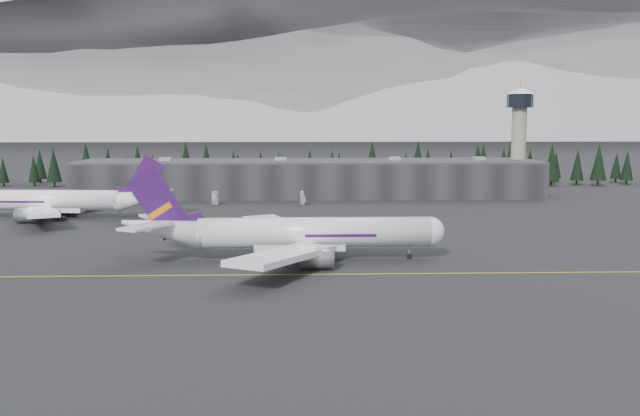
{
  "coord_description": "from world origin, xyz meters",
  "views": [
    {
      "loc": [
        -5.21,
        -124.73,
        27.34
      ],
      "look_at": [
        0.0,
        20.0,
        9.0
      ],
      "focal_mm": 40.0,
      "sensor_mm": 36.0,
      "label": 1
    }
  ],
  "objects_px": {
    "control_tower": "(519,129)",
    "gse_vehicle_b": "(303,203)",
    "gse_vehicle_a": "(215,203)",
    "jet_parked": "(61,201)",
    "terminal": "(309,178)",
    "jet_main": "(286,233)"
  },
  "relations": [
    {
      "from": "jet_parked",
      "to": "gse_vehicle_a",
      "type": "xyz_separation_m",
      "value": [
        38.69,
        28.75,
        -4.32
      ]
    },
    {
      "from": "terminal",
      "to": "jet_main",
      "type": "relative_size",
      "value": 2.55
    },
    {
      "from": "control_tower",
      "to": "gse_vehicle_a",
      "type": "bearing_deg",
      "value": -164.68
    },
    {
      "from": "control_tower",
      "to": "gse_vehicle_a",
      "type": "distance_m",
      "value": 111.47
    },
    {
      "from": "gse_vehicle_a",
      "to": "jet_parked",
      "type": "bearing_deg",
      "value": -143.66
    },
    {
      "from": "control_tower",
      "to": "gse_vehicle_b",
      "type": "height_order",
      "value": "control_tower"
    },
    {
      "from": "control_tower",
      "to": "jet_parked",
      "type": "bearing_deg",
      "value": -158.2
    },
    {
      "from": "terminal",
      "to": "control_tower",
      "type": "relative_size",
      "value": 4.24
    },
    {
      "from": "control_tower",
      "to": "gse_vehicle_b",
      "type": "distance_m",
      "value": 86.33
    },
    {
      "from": "jet_parked",
      "to": "jet_main",
      "type": "bearing_deg",
      "value": 140.56
    },
    {
      "from": "terminal",
      "to": "jet_parked",
      "type": "height_order",
      "value": "jet_parked"
    },
    {
      "from": "control_tower",
      "to": "jet_main",
      "type": "relative_size",
      "value": 0.6
    },
    {
      "from": "jet_main",
      "to": "gse_vehicle_b",
      "type": "height_order",
      "value": "jet_main"
    },
    {
      "from": "gse_vehicle_a",
      "to": "terminal",
      "type": "bearing_deg",
      "value": 40.22
    },
    {
      "from": "gse_vehicle_b",
      "to": "gse_vehicle_a",
      "type": "bearing_deg",
      "value": -110.17
    },
    {
      "from": "terminal",
      "to": "control_tower",
      "type": "distance_m",
      "value": 76.98
    },
    {
      "from": "gse_vehicle_a",
      "to": "gse_vehicle_b",
      "type": "bearing_deg",
      "value": -3.6
    },
    {
      "from": "gse_vehicle_b",
      "to": "control_tower",
      "type": "bearing_deg",
      "value": 94.58
    },
    {
      "from": "jet_parked",
      "to": "gse_vehicle_a",
      "type": "relative_size",
      "value": 13.04
    },
    {
      "from": "control_tower",
      "to": "jet_main",
      "type": "height_order",
      "value": "control_tower"
    },
    {
      "from": "jet_parked",
      "to": "gse_vehicle_b",
      "type": "bearing_deg",
      "value": -153.58
    },
    {
      "from": "control_tower",
      "to": "gse_vehicle_b",
      "type": "bearing_deg",
      "value": -158.57
    }
  ]
}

